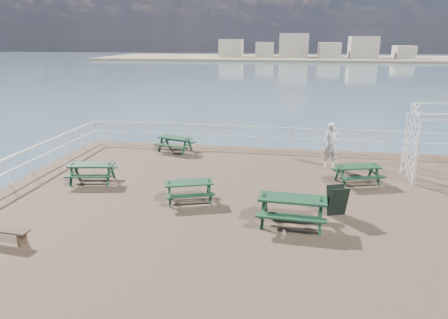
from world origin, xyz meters
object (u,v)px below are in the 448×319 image
(picnic_table_e, at_px, (292,205))
(trellis_arbor, at_px, (441,146))
(picnic_table_d, at_px, (189,187))
(person, at_px, (331,145))
(picnic_table_b, at_px, (175,141))
(picnic_table_c, at_px, (358,171))
(picnic_table_a, at_px, (92,169))
(flat_bench_far, at_px, (5,232))

(picnic_table_e, xyz_separation_m, trellis_arbor, (5.56, 4.85, 0.73))
(picnic_table_d, height_order, person, person)
(picnic_table_b, distance_m, trellis_arbor, 11.41)
(picnic_table_c, relative_size, picnic_table_e, 0.94)
(picnic_table_b, bearing_deg, picnic_table_d, -52.82)
(picnic_table_b, height_order, trellis_arbor, trellis_arbor)
(picnic_table_d, bearing_deg, picnic_table_c, 6.21)
(picnic_table_a, distance_m, picnic_table_c, 10.08)
(flat_bench_far, xyz_separation_m, trellis_arbor, (13.16, 7.23, 1.03))
(picnic_table_b, xyz_separation_m, trellis_arbor, (11.15, -2.29, 0.84))
(picnic_table_a, height_order, picnic_table_e, picnic_table_e)
(picnic_table_a, relative_size, flat_bench_far, 1.31)
(person, bearing_deg, picnic_table_a, -165.44)
(picnic_table_a, xyz_separation_m, trellis_arbor, (13.08, 2.42, 0.82))
(picnic_table_a, height_order, flat_bench_far, picnic_table_a)
(picnic_table_d, bearing_deg, picnic_table_b, 91.58)
(picnic_table_c, bearing_deg, flat_bench_far, -164.41)
(picnic_table_e, height_order, flat_bench_far, picnic_table_e)
(picnic_table_d, height_order, flat_bench_far, picnic_table_d)
(picnic_table_b, bearing_deg, picnic_table_e, -34.94)
(picnic_table_b, height_order, picnic_table_d, picnic_table_b)
(picnic_table_a, xyz_separation_m, picnic_table_b, (1.93, 4.71, -0.02))
(picnic_table_c, xyz_separation_m, flat_bench_far, (-10.05, -6.30, -0.20))
(picnic_table_a, bearing_deg, picnic_table_c, -0.98)
(picnic_table_e, distance_m, flat_bench_far, 7.97)
(flat_bench_far, bearing_deg, picnic_table_a, 93.64)
(picnic_table_c, distance_m, picnic_table_d, 6.45)
(picnic_table_a, bearing_deg, picnic_table_e, -27.35)
(picnic_table_b, xyz_separation_m, flat_bench_far, (-2.01, -9.52, -0.20))
(person, bearing_deg, picnic_table_c, -70.99)
(picnic_table_c, distance_m, trellis_arbor, 3.36)
(flat_bench_far, bearing_deg, picnic_table_e, 21.96)
(picnic_table_a, distance_m, person, 9.73)
(picnic_table_b, relative_size, trellis_arbor, 0.63)
(picnic_table_b, relative_size, person, 0.99)
(picnic_table_d, bearing_deg, flat_bench_far, -158.03)
(picnic_table_b, distance_m, flat_bench_far, 9.73)
(flat_bench_far, bearing_deg, picnic_table_b, 82.63)
(picnic_table_c, distance_m, person, 2.08)
(picnic_table_e, height_order, person, person)
(flat_bench_far, height_order, person, person)
(picnic_table_d, relative_size, trellis_arbor, 0.64)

